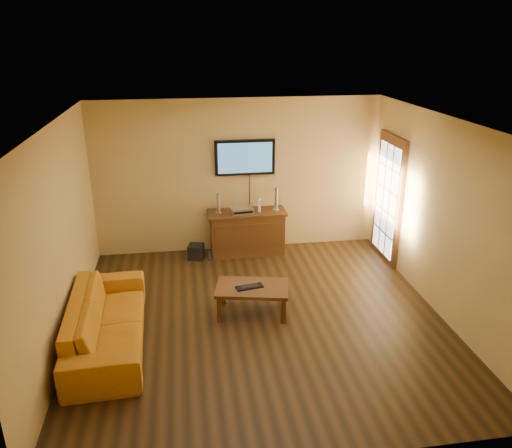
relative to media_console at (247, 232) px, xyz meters
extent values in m
plane|color=black|center=(-0.11, -2.23, -0.39)|extent=(5.00, 5.00, 0.00)
plane|color=tan|center=(-0.11, 0.27, 0.96)|extent=(5.00, 0.00, 5.00)
plane|color=tan|center=(-2.61, -2.23, 0.96)|extent=(0.00, 5.00, 5.00)
plane|color=tan|center=(2.39, -2.23, 0.96)|extent=(0.00, 5.00, 5.00)
plane|color=white|center=(-0.11, -2.23, 2.31)|extent=(5.00, 5.00, 0.00)
cube|color=#472810|center=(2.35, -0.53, 0.66)|extent=(0.06, 1.02, 2.22)
cube|color=white|center=(2.31, -0.53, 0.66)|extent=(0.01, 0.79, 1.89)
cube|color=#472810|center=(0.00, 0.01, -0.02)|extent=(1.28, 0.48, 0.74)
cube|color=#371D0A|center=(0.00, -0.24, 0.01)|extent=(1.18, 0.02, 0.44)
cube|color=#472810|center=(0.00, 0.01, 0.37)|extent=(1.36, 0.52, 0.04)
cube|color=black|center=(0.00, 0.22, 1.30)|extent=(1.04, 0.07, 0.62)
cube|color=teal|center=(0.00, 0.18, 1.30)|extent=(0.94, 0.01, 0.52)
cube|color=#472810|center=(-0.21, -2.07, 0.00)|extent=(1.10, 0.79, 0.05)
cube|color=#472810|center=(-0.68, -2.21, -0.21)|extent=(0.06, 0.06, 0.37)
cube|color=#472810|center=(0.17, -2.39, -0.21)|extent=(0.06, 0.06, 0.37)
cube|color=#472810|center=(-0.59, -1.75, -0.21)|extent=(0.06, 0.06, 0.37)
cube|color=#472810|center=(0.27, -1.93, -0.21)|extent=(0.06, 0.06, 0.37)
imported|color=#C17715|center=(-2.11, -2.51, 0.04)|extent=(0.74, 2.26, 0.87)
cylinder|color=silver|center=(-0.50, 0.01, 0.39)|extent=(0.10, 0.10, 0.01)
cylinder|color=silver|center=(-0.50, 0.01, 0.58)|extent=(0.06, 0.06, 0.35)
cylinder|color=silver|center=(0.52, 0.00, 0.40)|extent=(0.11, 0.11, 0.02)
cylinder|color=silver|center=(0.52, 0.00, 0.60)|extent=(0.06, 0.06, 0.39)
cube|color=silver|center=(-0.10, -0.03, 0.43)|extent=(0.42, 0.32, 0.09)
cube|color=white|center=(0.23, 0.01, 0.49)|extent=(0.08, 0.16, 0.21)
cube|color=black|center=(-0.92, -0.11, -0.27)|extent=(0.31, 0.31, 0.25)
cylinder|color=white|center=(-0.69, -0.23, -0.31)|extent=(0.06, 0.06, 0.16)
sphere|color=white|center=(-0.69, -0.23, -0.22)|extent=(0.03, 0.03, 0.03)
cube|color=black|center=(-0.25, -2.09, 0.04)|extent=(0.40, 0.21, 0.02)
cube|color=black|center=(-0.25, -2.09, 0.05)|extent=(0.26, 0.14, 0.01)
camera|label=1|loc=(-1.08, -8.13, 3.32)|focal=35.00mm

